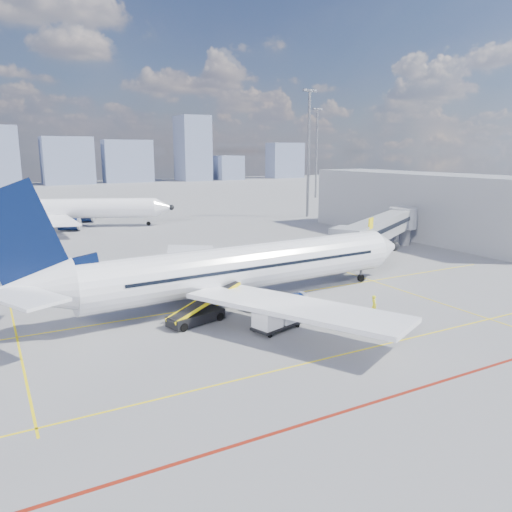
{
  "coord_description": "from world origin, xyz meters",
  "views": [
    {
      "loc": [
        -21.21,
        -30.7,
        13.37
      ],
      "look_at": [
        0.2,
        8.33,
        4.0
      ],
      "focal_mm": 35.0,
      "sensor_mm": 36.0,
      "label": 1
    }
  ],
  "objects": [
    {
      "name": "second_aircraft",
      "position": [
        -7.7,
        63.82,
        3.23
      ],
      "size": [
        34.96,
        29.53,
        10.84
      ],
      "rotation": [
        0.0,
        0.0,
        -0.4
      ],
      "color": "white",
      "rests_on": "ground"
    },
    {
      "name": "floodlight_mast_far",
      "position": [
        65.0,
        90.0,
        13.59
      ],
      "size": [
        3.2,
        0.61,
        25.45
      ],
      "color": "slate",
      "rests_on": "ground"
    },
    {
      "name": "terminal_block",
      "position": [
        39.95,
        26.0,
        5.0
      ],
      "size": [
        10.0,
        42.0,
        10.0
      ],
      "color": "#989BA0",
      "rests_on": "ground"
    },
    {
      "name": "floodlight_mast_ne",
      "position": [
        38.0,
        55.0,
        13.59
      ],
      "size": [
        3.2,
        0.61,
        25.45
      ],
      "color": "slate",
      "rests_on": "ground"
    },
    {
      "name": "ramp_worker",
      "position": [
        6.22,
        -0.91,
        0.9
      ],
      "size": [
        0.63,
        0.76,
        1.79
      ],
      "primitive_type": "imported",
      "rotation": [
        0.0,
        0.0,
        1.21
      ],
      "color": "yellow",
      "rests_on": "ground"
    },
    {
      "name": "ground",
      "position": [
        0.0,
        0.0,
        0.0
      ],
      "size": [
        420.0,
        420.0,
        0.0
      ],
      "primitive_type": "plane",
      "color": "gray",
      "rests_on": "ground"
    },
    {
      "name": "apron_markings",
      "position": [
        -0.58,
        -3.91,
        0.01
      ],
      "size": [
        90.0,
        35.12,
        0.01
      ],
      "color": "yellow",
      "rests_on": "ground"
    },
    {
      "name": "main_aircraft",
      "position": [
        -2.62,
        7.49,
        3.22
      ],
      "size": [
        40.74,
        35.48,
        11.88
      ],
      "rotation": [
        0.0,
        0.0,
        0.06
      ],
      "color": "white",
      "rests_on": "ground"
    },
    {
      "name": "cargo_dolly",
      "position": [
        -2.46,
        0.2,
        1.21
      ],
      "size": [
        4.36,
        2.84,
        2.21
      ],
      "rotation": [
        0.0,
        0.0,
        0.28
      ],
      "color": "black",
      "rests_on": "ground"
    },
    {
      "name": "jet_bridge",
      "position": [
        23.51,
        16.91,
        3.74
      ],
      "size": [
        23.55,
        15.78,
        6.3
      ],
      "color": "#989BA0",
      "rests_on": "ground"
    },
    {
      "name": "belt_loader",
      "position": [
        -7.15,
        4.55,
        0.71
      ],
      "size": [
        6.83,
        3.24,
        2.75
      ],
      "rotation": [
        0.0,
        0.0,
        0.27
      ],
      "color": "black",
      "rests_on": "ground"
    },
    {
      "name": "baggage_tug",
      "position": [
        3.4,
        -2.73,
        0.73
      ],
      "size": [
        2.5,
        2.03,
        1.53
      ],
      "rotation": [
        0.0,
        0.0,
        -0.38
      ],
      "color": "white",
      "rests_on": "ground"
    }
  ]
}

